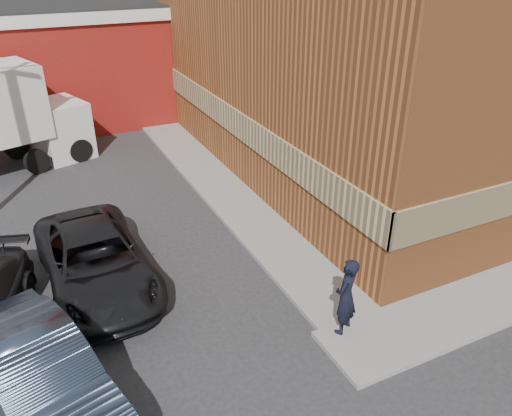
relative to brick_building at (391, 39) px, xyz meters
name	(u,v)px	position (x,y,z in m)	size (l,w,h in m)	color
ground	(329,329)	(-8.50, -9.00, -4.68)	(90.00, 90.00, 0.00)	#28282B
brick_building	(391,39)	(0.00, 0.00, 0.00)	(14.25, 18.25, 9.36)	#A6592A
sidewalk_west	(212,179)	(-7.90, 0.00, -4.62)	(1.80, 18.00, 0.12)	gray
man	(346,296)	(-8.30, -9.25, -3.61)	(0.70, 0.46, 1.91)	black
sedan	(41,378)	(-14.68, -8.50, -3.87)	(1.71, 4.91, 1.62)	#2B3548
suv_a	(96,261)	(-13.03, -4.84, -3.93)	(2.51, 5.44, 1.51)	black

